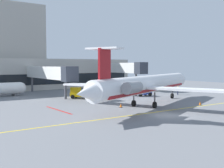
% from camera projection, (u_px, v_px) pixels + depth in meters
% --- Properties ---
extents(ground, '(120.00, 120.00, 0.11)m').
position_uv_depth(ground, '(167.00, 116.00, 34.25)').
color(ground, slate).
extents(jet_bridge_west, '(2.40, 16.91, 6.61)m').
position_uv_depth(jet_bridge_west, '(123.00, 68.00, 68.67)').
color(jet_bridge_west, silver).
rests_on(jet_bridge_west, ground).
extents(jet_bridge_east, '(2.40, 21.14, 5.80)m').
position_uv_depth(jet_bridge_east, '(49.00, 73.00, 55.59)').
color(jet_bridge_east, silver).
rests_on(jet_bridge_east, ground).
extents(regional_jet, '(31.53, 25.48, 7.96)m').
position_uv_depth(regional_jet, '(147.00, 84.00, 41.04)').
color(regional_jet, white).
rests_on(regional_jet, ground).
extents(baggage_tug, '(3.62, 3.94, 1.99)m').
position_uv_depth(baggage_tug, '(80.00, 93.00, 51.00)').
color(baggage_tug, '#E5B20C').
rests_on(baggage_tug, ground).
extents(pushback_tractor, '(4.05, 4.03, 2.05)m').
position_uv_depth(pushback_tractor, '(150.00, 87.00, 66.09)').
color(pushback_tractor, '#E5B20C').
rests_on(pushback_tractor, ground).
extents(belt_loader, '(3.40, 2.18, 2.36)m').
position_uv_depth(belt_loader, '(141.00, 91.00, 54.63)').
color(belt_loader, '#19389E').
rests_on(belt_loader, ground).
extents(fuel_tank, '(7.97, 2.52, 2.63)m').
position_uv_depth(fuel_tank, '(5.00, 89.00, 54.30)').
color(fuel_tank, white).
rests_on(fuel_tank, ground).
extents(marshaller, '(0.56, 0.72, 1.90)m').
position_uv_depth(marshaller, '(178.00, 90.00, 57.15)').
color(marshaller, '#191E33').
rests_on(marshaller, ground).
extents(safety_cone_alpha, '(0.47, 0.47, 0.55)m').
position_uv_depth(safety_cone_alpha, '(200.00, 104.00, 42.61)').
color(safety_cone_alpha, orange).
rests_on(safety_cone_alpha, ground).
extents(safety_cone_bravo, '(0.47, 0.47, 0.55)m').
position_uv_depth(safety_cone_bravo, '(121.00, 106.00, 40.48)').
color(safety_cone_bravo, orange).
rests_on(safety_cone_bravo, ground).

